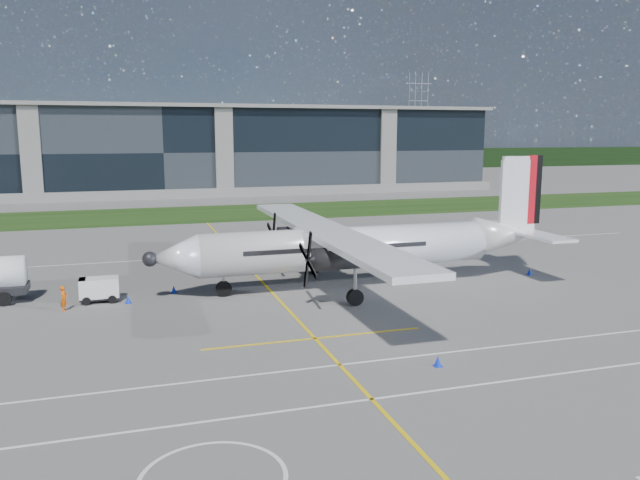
{
  "coord_description": "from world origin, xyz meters",
  "views": [
    {
      "loc": [
        -6.15,
        -36.27,
        10.73
      ],
      "look_at": [
        6.52,
        4.4,
        3.42
      ],
      "focal_mm": 35.0,
      "sensor_mm": 36.0,
      "label": 1
    }
  ],
  "objects_px": {
    "turboprop_aircraft": "(361,223)",
    "safety_cone_nose_stbd": "(174,289)",
    "pylon_east": "(418,120)",
    "baggage_tug": "(99,290)",
    "ground_crew_person": "(64,297)",
    "safety_cone_fwd": "(128,299)",
    "safety_cone_portwing": "(438,361)",
    "safety_cone_stbdwing": "(274,248)",
    "safety_cone_tail": "(529,272)"
  },
  "relations": [
    {
      "from": "safety_cone_tail",
      "to": "safety_cone_fwd",
      "type": "bearing_deg",
      "value": 178.7
    },
    {
      "from": "turboprop_aircraft",
      "to": "safety_cone_portwing",
      "type": "height_order",
      "value": "turboprop_aircraft"
    },
    {
      "from": "pylon_east",
      "to": "baggage_tug",
      "type": "height_order",
      "value": "pylon_east"
    },
    {
      "from": "ground_crew_person",
      "to": "safety_cone_tail",
      "type": "bearing_deg",
      "value": -70.78
    },
    {
      "from": "safety_cone_stbdwing",
      "to": "safety_cone_fwd",
      "type": "bearing_deg",
      "value": -131.36
    },
    {
      "from": "turboprop_aircraft",
      "to": "safety_cone_stbdwing",
      "type": "xyz_separation_m",
      "value": [
        -2.88,
        14.84,
        -4.29
      ]
    },
    {
      "from": "ground_crew_person",
      "to": "safety_cone_fwd",
      "type": "distance_m",
      "value": 3.85
    },
    {
      "from": "turboprop_aircraft",
      "to": "ground_crew_person",
      "type": "bearing_deg",
      "value": -178.43
    },
    {
      "from": "pylon_east",
      "to": "safety_cone_fwd",
      "type": "xyz_separation_m",
      "value": [
        -91.39,
        -145.79,
        -14.75
      ]
    },
    {
      "from": "ground_crew_person",
      "to": "safety_cone_nose_stbd",
      "type": "xyz_separation_m",
      "value": [
        6.73,
        2.45,
        -0.65
      ]
    },
    {
      "from": "baggage_tug",
      "to": "safety_cone_nose_stbd",
      "type": "height_order",
      "value": "baggage_tug"
    },
    {
      "from": "baggage_tug",
      "to": "ground_crew_person",
      "type": "xyz_separation_m",
      "value": [
        -2.0,
        -1.63,
        0.12
      ]
    },
    {
      "from": "safety_cone_nose_stbd",
      "to": "safety_cone_fwd",
      "type": "bearing_deg",
      "value": -148.94
    },
    {
      "from": "turboprop_aircraft",
      "to": "safety_cone_tail",
      "type": "xyz_separation_m",
      "value": [
        13.66,
        -0.56,
        -4.29
      ]
    },
    {
      "from": "safety_cone_fwd",
      "to": "pylon_east",
      "type": "bearing_deg",
      "value": 57.92
    },
    {
      "from": "safety_cone_nose_stbd",
      "to": "safety_cone_stbdwing",
      "type": "bearing_deg",
      "value": 52.34
    },
    {
      "from": "baggage_tug",
      "to": "safety_cone_portwing",
      "type": "height_order",
      "value": "baggage_tug"
    },
    {
      "from": "turboprop_aircraft",
      "to": "safety_cone_nose_stbd",
      "type": "xyz_separation_m",
      "value": [
        -12.86,
        1.91,
        -4.29
      ]
    },
    {
      "from": "safety_cone_fwd",
      "to": "safety_cone_nose_stbd",
      "type": "bearing_deg",
      "value": 31.06
    },
    {
      "from": "pylon_east",
      "to": "turboprop_aircraft",
      "type": "distance_m",
      "value": 164.63
    },
    {
      "from": "pylon_east",
      "to": "safety_cone_portwing",
      "type": "relative_size",
      "value": 60.0
    },
    {
      "from": "safety_cone_fwd",
      "to": "turboprop_aircraft",
      "type": "bearing_deg",
      "value": -0.39
    },
    {
      "from": "safety_cone_tail",
      "to": "safety_cone_nose_stbd",
      "type": "bearing_deg",
      "value": 174.68
    },
    {
      "from": "turboprop_aircraft",
      "to": "safety_cone_fwd",
      "type": "relative_size",
      "value": 60.59
    },
    {
      "from": "safety_cone_tail",
      "to": "turboprop_aircraft",
      "type": "bearing_deg",
      "value": 177.65
    },
    {
      "from": "safety_cone_tail",
      "to": "safety_cone_stbdwing",
      "type": "relative_size",
      "value": 1.0
    },
    {
      "from": "baggage_tug",
      "to": "safety_cone_portwing",
      "type": "distance_m",
      "value": 22.76
    },
    {
      "from": "pylon_east",
      "to": "ground_crew_person",
      "type": "bearing_deg",
      "value": -123.01
    },
    {
      "from": "turboprop_aircraft",
      "to": "safety_cone_nose_stbd",
      "type": "height_order",
      "value": "turboprop_aircraft"
    },
    {
      "from": "safety_cone_tail",
      "to": "safety_cone_nose_stbd",
      "type": "relative_size",
      "value": 1.0
    },
    {
      "from": "turboprop_aircraft",
      "to": "pylon_east",
      "type": "bearing_deg",
      "value": 62.62
    },
    {
      "from": "baggage_tug",
      "to": "pylon_east",
      "type": "bearing_deg",
      "value": 57.25
    },
    {
      "from": "safety_cone_tail",
      "to": "safety_cone_fwd",
      "type": "xyz_separation_m",
      "value": [
        -29.51,
        0.67,
        0.0
      ]
    },
    {
      "from": "baggage_tug",
      "to": "ground_crew_person",
      "type": "relative_size",
      "value": 1.44
    },
    {
      "from": "pylon_east",
      "to": "safety_cone_fwd",
      "type": "bearing_deg",
      "value": -122.08
    },
    {
      "from": "ground_crew_person",
      "to": "safety_cone_tail",
      "type": "xyz_separation_m",
      "value": [
        33.25,
        -0.02,
        -0.65
      ]
    },
    {
      "from": "ground_crew_person",
      "to": "safety_cone_fwd",
      "type": "relative_size",
      "value": 3.59
    },
    {
      "from": "pylon_east",
      "to": "safety_cone_nose_stbd",
      "type": "xyz_separation_m",
      "value": [
        -88.4,
        -143.98,
        -14.75
      ]
    },
    {
      "from": "turboprop_aircraft",
      "to": "ground_crew_person",
      "type": "height_order",
      "value": "turboprop_aircraft"
    },
    {
      "from": "safety_cone_stbdwing",
      "to": "safety_cone_portwing",
      "type": "height_order",
      "value": "same"
    },
    {
      "from": "safety_cone_portwing",
      "to": "safety_cone_fwd",
      "type": "bearing_deg",
      "value": 131.08
    },
    {
      "from": "safety_cone_fwd",
      "to": "safety_cone_nose_stbd",
      "type": "relative_size",
      "value": 1.0
    },
    {
      "from": "safety_cone_fwd",
      "to": "safety_cone_portwing",
      "type": "distance_m",
      "value": 20.87
    },
    {
      "from": "safety_cone_nose_stbd",
      "to": "pylon_east",
      "type": "bearing_deg",
      "value": 58.45
    },
    {
      "from": "safety_cone_portwing",
      "to": "safety_cone_nose_stbd",
      "type": "bearing_deg",
      "value": 121.45
    },
    {
      "from": "pylon_east",
      "to": "baggage_tug",
      "type": "distance_m",
      "value": 172.76
    },
    {
      "from": "safety_cone_fwd",
      "to": "safety_cone_stbdwing",
      "type": "xyz_separation_m",
      "value": [
        12.97,
        14.73,
        0.0
      ]
    },
    {
      "from": "turboprop_aircraft",
      "to": "safety_cone_fwd",
      "type": "distance_m",
      "value": 16.42
    },
    {
      "from": "turboprop_aircraft",
      "to": "safety_cone_portwing",
      "type": "bearing_deg",
      "value": -97.78
    },
    {
      "from": "baggage_tug",
      "to": "safety_cone_tail",
      "type": "xyz_separation_m",
      "value": [
        31.25,
        -1.65,
        -0.53
      ]
    }
  ]
}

